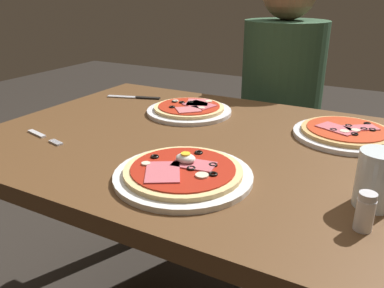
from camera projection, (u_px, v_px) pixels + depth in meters
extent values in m
cube|color=brown|center=(192.00, 144.00, 1.05)|extent=(1.09, 0.85, 0.04)
cylinder|color=#3C2715|center=(134.00, 174.00, 1.70)|extent=(0.07, 0.07, 0.68)
cylinder|color=#3C2715|center=(379.00, 238.00, 1.26)|extent=(0.07, 0.07, 0.68)
cylinder|color=white|center=(183.00, 176.00, 0.81)|extent=(0.29, 0.29, 0.01)
cylinder|color=#E5C17F|center=(183.00, 171.00, 0.81)|extent=(0.25, 0.25, 0.01)
cylinder|color=#A82314|center=(183.00, 168.00, 0.81)|extent=(0.22, 0.22, 0.00)
torus|color=black|center=(199.00, 152.00, 0.87)|extent=(0.02, 0.02, 0.00)
torus|color=black|center=(155.00, 157.00, 0.85)|extent=(0.02, 0.02, 0.00)
torus|color=black|center=(213.00, 174.00, 0.77)|extent=(0.02, 0.02, 0.00)
torus|color=black|center=(213.00, 165.00, 0.81)|extent=(0.02, 0.02, 0.00)
torus|color=black|center=(191.00, 168.00, 0.80)|extent=(0.02, 0.02, 0.00)
torus|color=black|center=(187.00, 159.00, 0.84)|extent=(0.02, 0.02, 0.00)
cube|color=#C65B66|center=(194.00, 164.00, 0.82)|extent=(0.10, 0.06, 0.00)
cube|color=#C65B66|center=(163.00, 172.00, 0.78)|extent=(0.11, 0.12, 0.00)
cylinder|color=beige|center=(202.00, 175.00, 0.77)|extent=(0.03, 0.03, 0.00)
cylinder|color=beige|center=(146.00, 164.00, 0.82)|extent=(0.02, 0.02, 0.00)
ellipsoid|color=white|center=(186.00, 158.00, 0.82)|extent=(0.04, 0.03, 0.02)
cylinder|color=yellow|center=(186.00, 154.00, 0.82)|extent=(0.02, 0.02, 0.00)
cylinder|color=white|center=(189.00, 111.00, 1.24)|extent=(0.27, 0.27, 0.01)
cylinder|color=#E5C17F|center=(189.00, 108.00, 1.23)|extent=(0.22, 0.22, 0.01)
cylinder|color=#B72D19|center=(189.00, 106.00, 1.23)|extent=(0.19, 0.19, 0.00)
torus|color=black|center=(191.00, 102.00, 1.26)|extent=(0.02, 0.02, 0.00)
torus|color=black|center=(182.00, 102.00, 1.26)|extent=(0.02, 0.02, 0.00)
torus|color=black|center=(174.00, 101.00, 1.27)|extent=(0.02, 0.02, 0.00)
torus|color=black|center=(172.00, 107.00, 1.21)|extent=(0.02, 0.02, 0.00)
cube|color=#C65B66|center=(199.00, 105.00, 1.23)|extent=(0.11, 0.09, 0.00)
cube|color=#D16B70|center=(198.00, 102.00, 1.26)|extent=(0.09, 0.10, 0.00)
cube|color=#D16B70|center=(188.00, 110.00, 1.18)|extent=(0.09, 0.09, 0.00)
cylinder|color=beige|center=(175.00, 101.00, 1.27)|extent=(0.02, 0.02, 0.00)
cylinder|color=beige|center=(209.00, 101.00, 1.27)|extent=(0.02, 0.02, 0.00)
cylinder|color=beige|center=(202.00, 108.00, 1.20)|extent=(0.02, 0.02, 0.00)
cylinder|color=white|center=(346.00, 135.00, 1.04)|extent=(0.27, 0.27, 0.01)
cylinder|color=tan|center=(346.00, 131.00, 1.03)|extent=(0.23, 0.23, 0.01)
cylinder|color=red|center=(347.00, 129.00, 1.03)|extent=(0.21, 0.21, 0.00)
torus|color=black|center=(333.00, 130.00, 1.01)|extent=(0.02, 0.02, 0.00)
torus|color=black|center=(372.00, 130.00, 1.02)|extent=(0.02, 0.02, 0.00)
torus|color=black|center=(354.00, 134.00, 0.99)|extent=(0.02, 0.02, 0.00)
torus|color=black|center=(349.00, 126.00, 1.04)|extent=(0.02, 0.02, 0.00)
torus|color=black|center=(364.00, 129.00, 1.02)|extent=(0.02, 0.02, 0.00)
torus|color=black|center=(367.00, 124.00, 1.06)|extent=(0.02, 0.02, 0.00)
cube|color=#C65B66|center=(361.00, 128.00, 1.03)|extent=(0.09, 0.08, 0.00)
cube|color=#C65B66|center=(337.00, 129.00, 1.02)|extent=(0.11, 0.09, 0.00)
cylinder|color=beige|center=(356.00, 130.00, 1.01)|extent=(0.02, 0.02, 0.00)
cylinder|color=beige|center=(345.00, 131.00, 1.00)|extent=(0.02, 0.02, 0.00)
cylinder|color=silver|center=(377.00, 179.00, 0.69)|extent=(0.07, 0.07, 0.11)
cylinder|color=silver|center=(374.00, 196.00, 0.71)|extent=(0.06, 0.06, 0.04)
cube|color=silver|center=(37.00, 134.00, 1.06)|extent=(0.08, 0.03, 0.00)
cube|color=silver|center=(53.00, 143.00, 0.99)|extent=(0.04, 0.01, 0.00)
cube|color=silver|center=(55.00, 143.00, 1.00)|extent=(0.04, 0.01, 0.00)
cube|color=silver|center=(56.00, 142.00, 1.00)|extent=(0.04, 0.01, 0.00)
cube|color=silver|center=(58.00, 142.00, 1.00)|extent=(0.04, 0.01, 0.00)
cube|color=silver|center=(122.00, 97.00, 1.42)|extent=(0.11, 0.05, 0.00)
cube|color=black|center=(148.00, 98.00, 1.40)|extent=(0.09, 0.04, 0.01)
cylinder|color=white|center=(365.00, 215.00, 0.63)|extent=(0.03, 0.03, 0.05)
cylinder|color=silver|center=(368.00, 197.00, 0.62)|extent=(0.03, 0.03, 0.01)
cylinder|color=black|center=(272.00, 195.00, 1.76)|extent=(0.29, 0.29, 0.46)
cylinder|color=#2D4C33|center=(282.00, 88.00, 1.57)|extent=(0.32, 0.32, 0.52)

